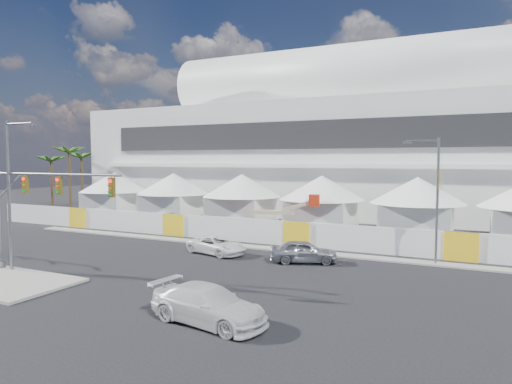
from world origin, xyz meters
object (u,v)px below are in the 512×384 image
at_px(lot_car_a, 395,238).
at_px(streetlight_median, 11,185).
at_px(pickup_curb, 217,245).
at_px(lot_car_c, 178,222).
at_px(sedan_silver, 304,251).
at_px(traffic_mast, 23,208).
at_px(boom_lift, 266,224).
at_px(pickup_near, 208,305).
at_px(streetlight_curb, 434,191).

distance_m(lot_car_a, streetlight_median, 27.88).
xyz_separation_m(pickup_curb, lot_car_a, (11.32, 8.93, 0.04)).
height_order(pickup_curb, lot_car_c, lot_car_c).
bearing_deg(sedan_silver, traffic_mast, 103.95).
bearing_deg(boom_lift, pickup_near, -87.26).
relative_size(sedan_silver, boom_lift, 0.58).
bearing_deg(streetlight_curb, streetlight_median, -149.48).
xyz_separation_m(pickup_curb, traffic_mast, (-7.52, -10.14, 3.36)).
height_order(sedan_silver, lot_car_a, sedan_silver).
bearing_deg(boom_lift, sedan_silver, -68.44).
xyz_separation_m(lot_car_a, traffic_mast, (-18.83, -19.08, 3.33)).
xyz_separation_m(lot_car_c, streetlight_median, (1.23, -18.84, 4.68)).
distance_m(lot_car_c, streetlight_median, 19.45).
bearing_deg(streetlight_median, traffic_mast, 4.72).
height_order(lot_car_a, boom_lift, boom_lift).
bearing_deg(streetlight_median, pickup_near, -8.19).
bearing_deg(streetlight_curb, lot_car_a, 120.73).
bearing_deg(pickup_near, pickup_curb, 38.10).
distance_m(sedan_silver, pickup_curb, 6.74).
height_order(traffic_mast, streetlight_median, streetlight_median).
distance_m(lot_car_c, streetlight_curb, 25.16).
bearing_deg(lot_car_a, traffic_mast, 143.66).
bearing_deg(sedan_silver, streetlight_median, 102.53).
bearing_deg(lot_car_a, sedan_silver, 160.74).
relative_size(sedan_silver, pickup_curb, 0.95).
xyz_separation_m(sedan_silver, pickup_curb, (-6.74, -0.16, -0.11)).
bearing_deg(pickup_curb, traffic_mast, 158.09).
distance_m(pickup_curb, streetlight_curb, 15.59).
relative_size(streetlight_curb, boom_lift, 1.09).
relative_size(sedan_silver, streetlight_curb, 0.54).
relative_size(pickup_curb, pickup_near, 0.87).
bearing_deg(pickup_curb, boom_lift, 16.26).
bearing_deg(pickup_near, streetlight_median, 90.41).
distance_m(sedan_silver, streetlight_median, 18.93).
height_order(pickup_curb, boom_lift, boom_lift).
xyz_separation_m(lot_car_a, streetlight_curb, (3.32, -5.58, 4.17)).
distance_m(pickup_curb, lot_car_a, 14.42).
bearing_deg(streetlight_curb, pickup_near, -115.67).
distance_m(lot_car_a, lot_car_c, 20.94).
bearing_deg(pickup_near, lot_car_c, 46.95).
relative_size(lot_car_c, streetlight_curb, 0.60).
xyz_separation_m(pickup_curb, boom_lift, (-0.27, 9.33, 0.36)).
bearing_deg(lot_car_a, lot_car_c, 99.14).
bearing_deg(pickup_near, traffic_mast, 89.64).
bearing_deg(traffic_mast, streetlight_curb, 31.36).
relative_size(streetlight_median, boom_lift, 1.19).
height_order(sedan_silver, pickup_near, pickup_near).
bearing_deg(pickup_curb, streetlight_curb, -62.46).
distance_m(lot_car_c, boom_lift, 9.39).
bearing_deg(streetlight_curb, boom_lift, 158.15).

